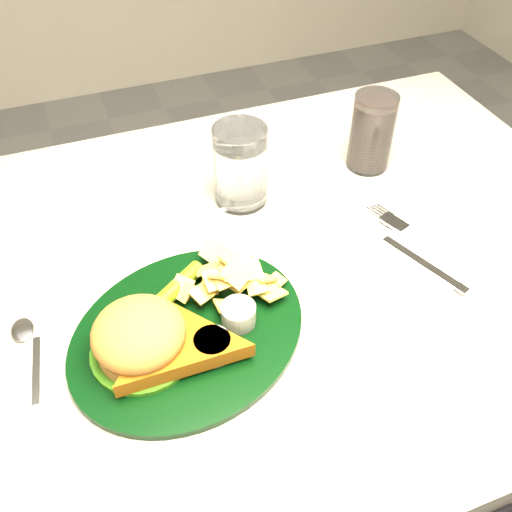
{
  "coord_description": "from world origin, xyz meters",
  "views": [
    {
      "loc": [
        -0.17,
        -0.54,
        1.33
      ],
      "look_at": [
        0.02,
        -0.04,
        0.8
      ],
      "focal_mm": 40.0,
      "sensor_mm": 36.0,
      "label": 1
    }
  ],
  "objects_px": {
    "table": "(240,407)",
    "fork_napkin": "(420,259)",
    "dinner_plate": "(186,317)",
    "water_glass": "(240,166)",
    "cola_glass": "(372,132)"
  },
  "relations": [
    {
      "from": "water_glass",
      "to": "fork_napkin",
      "type": "xyz_separation_m",
      "value": [
        0.19,
        -0.22,
        -0.06
      ]
    },
    {
      "from": "dinner_plate",
      "to": "water_glass",
      "type": "distance_m",
      "value": 0.28
    },
    {
      "from": "table",
      "to": "water_glass",
      "type": "relative_size",
      "value": 9.24
    },
    {
      "from": "fork_napkin",
      "to": "dinner_plate",
      "type": "bearing_deg",
      "value": 160.74
    },
    {
      "from": "dinner_plate",
      "to": "water_glass",
      "type": "xyz_separation_m",
      "value": [
        0.15,
        0.23,
        0.03
      ]
    },
    {
      "from": "dinner_plate",
      "to": "table",
      "type": "bearing_deg",
      "value": 19.54
    },
    {
      "from": "water_glass",
      "to": "fork_napkin",
      "type": "bearing_deg",
      "value": -49.67
    },
    {
      "from": "water_glass",
      "to": "table",
      "type": "bearing_deg",
      "value": -112.73
    },
    {
      "from": "cola_glass",
      "to": "fork_napkin",
      "type": "bearing_deg",
      "value": -100.51
    },
    {
      "from": "dinner_plate",
      "to": "water_glass",
      "type": "height_order",
      "value": "water_glass"
    },
    {
      "from": "water_glass",
      "to": "cola_glass",
      "type": "bearing_deg",
      "value": 3.03
    },
    {
      "from": "dinner_plate",
      "to": "fork_napkin",
      "type": "relative_size",
      "value": 1.7
    },
    {
      "from": "fork_napkin",
      "to": "cola_glass",
      "type": "bearing_deg",
      "value": 58.7
    },
    {
      "from": "cola_glass",
      "to": "fork_napkin",
      "type": "relative_size",
      "value": 0.71
    },
    {
      "from": "table",
      "to": "fork_napkin",
      "type": "distance_m",
      "value": 0.46
    }
  ]
}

